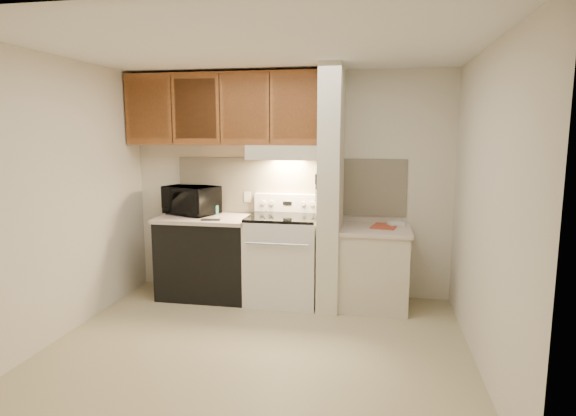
# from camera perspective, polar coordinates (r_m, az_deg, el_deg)

# --- Properties ---
(floor) EXTENTS (3.60, 3.60, 0.00)m
(floor) POSITION_cam_1_polar(r_m,az_deg,el_deg) (4.36, -3.56, -15.97)
(floor) COLOR tan
(floor) RESTS_ON ground
(ceiling) EXTENTS (3.60, 3.60, 0.00)m
(ceiling) POSITION_cam_1_polar(r_m,az_deg,el_deg) (4.01, -3.92, 18.48)
(ceiling) COLOR white
(ceiling) RESTS_ON wall_back
(wall_back) EXTENTS (3.60, 2.50, 0.02)m
(wall_back) POSITION_cam_1_polar(r_m,az_deg,el_deg) (5.45, 0.12, 2.80)
(wall_back) COLOR beige
(wall_back) RESTS_ON floor
(wall_left) EXTENTS (0.02, 3.00, 2.50)m
(wall_left) POSITION_cam_1_polar(r_m,az_deg,el_deg) (4.76, -25.23, 1.04)
(wall_left) COLOR beige
(wall_left) RESTS_ON floor
(wall_right) EXTENTS (0.02, 3.00, 2.50)m
(wall_right) POSITION_cam_1_polar(r_m,az_deg,el_deg) (3.96, 22.39, -0.23)
(wall_right) COLOR beige
(wall_right) RESTS_ON floor
(backsplash) EXTENTS (2.60, 0.02, 0.63)m
(backsplash) POSITION_cam_1_polar(r_m,az_deg,el_deg) (5.44, 0.10, 2.63)
(backsplash) COLOR beige
(backsplash) RESTS_ON wall_back
(range_body) EXTENTS (0.76, 0.65, 0.92)m
(range_body) POSITION_cam_1_polar(r_m,az_deg,el_deg) (5.26, -0.56, -6.19)
(range_body) COLOR silver
(range_body) RESTS_ON floor
(oven_window) EXTENTS (0.50, 0.01, 0.30)m
(oven_window) POSITION_cam_1_polar(r_m,az_deg,el_deg) (4.95, -1.26, -6.68)
(oven_window) COLOR black
(oven_window) RESTS_ON range_body
(oven_handle) EXTENTS (0.65, 0.02, 0.02)m
(oven_handle) POSITION_cam_1_polar(r_m,az_deg,el_deg) (4.86, -1.36, -4.31)
(oven_handle) COLOR silver
(oven_handle) RESTS_ON range_body
(cooktop) EXTENTS (0.74, 0.64, 0.03)m
(cooktop) POSITION_cam_1_polar(r_m,az_deg,el_deg) (5.16, -0.57, -1.09)
(cooktop) COLOR black
(cooktop) RESTS_ON range_body
(range_backguard) EXTENTS (0.76, 0.08, 0.20)m
(range_backguard) POSITION_cam_1_polar(r_m,az_deg,el_deg) (5.42, 0.01, 0.63)
(range_backguard) COLOR silver
(range_backguard) RESTS_ON range_body
(range_display) EXTENTS (0.10, 0.01, 0.04)m
(range_display) POSITION_cam_1_polar(r_m,az_deg,el_deg) (5.38, -0.07, 0.56)
(range_display) COLOR black
(range_display) RESTS_ON range_backguard
(range_knob_left_outer) EXTENTS (0.05, 0.02, 0.05)m
(range_knob_left_outer) POSITION_cam_1_polar(r_m,az_deg,el_deg) (5.43, -2.99, 0.64)
(range_knob_left_outer) COLOR silver
(range_knob_left_outer) RESTS_ON range_backguard
(range_knob_left_inner) EXTENTS (0.05, 0.02, 0.05)m
(range_knob_left_inner) POSITION_cam_1_polar(r_m,az_deg,el_deg) (5.41, -1.95, 0.61)
(range_knob_left_inner) COLOR silver
(range_knob_left_inner) RESTS_ON range_backguard
(range_knob_right_inner) EXTENTS (0.05, 0.02, 0.05)m
(range_knob_right_inner) POSITION_cam_1_polar(r_m,az_deg,el_deg) (5.34, 1.82, 0.51)
(range_knob_right_inner) COLOR silver
(range_knob_right_inner) RESTS_ON range_backguard
(range_knob_right_outer) EXTENTS (0.05, 0.02, 0.05)m
(range_knob_right_outer) POSITION_cam_1_polar(r_m,az_deg,el_deg) (5.33, 2.88, 0.48)
(range_knob_right_outer) COLOR silver
(range_knob_right_outer) RESTS_ON range_backguard
(dishwasher_front) EXTENTS (1.00, 0.63, 0.87)m
(dishwasher_front) POSITION_cam_1_polar(r_m,az_deg,el_deg) (5.51, -9.61, -5.89)
(dishwasher_front) COLOR black
(dishwasher_front) RESTS_ON floor
(left_countertop) EXTENTS (1.04, 0.67, 0.04)m
(left_countertop) POSITION_cam_1_polar(r_m,az_deg,el_deg) (5.41, -9.73, -1.23)
(left_countertop) COLOR beige
(left_countertop) RESTS_ON dishwasher_front
(spoon_rest) EXTENTS (0.21, 0.10, 0.01)m
(spoon_rest) POSITION_cam_1_polar(r_m,az_deg,el_deg) (5.18, -9.14, -1.37)
(spoon_rest) COLOR black
(spoon_rest) RESTS_ON left_countertop
(teal_jar) EXTENTS (0.11, 0.11, 0.11)m
(teal_jar) POSITION_cam_1_polar(r_m,az_deg,el_deg) (5.52, -8.73, -0.21)
(teal_jar) COLOR #276459
(teal_jar) RESTS_ON left_countertop
(outlet) EXTENTS (0.08, 0.01, 0.12)m
(outlet) POSITION_cam_1_polar(r_m,az_deg,el_deg) (5.55, -4.81, 1.32)
(outlet) COLOR beige
(outlet) RESTS_ON backsplash
(microwave) EXTENTS (0.68, 0.58, 0.32)m
(microwave) POSITION_cam_1_polar(r_m,az_deg,el_deg) (5.59, -11.41, 0.92)
(microwave) COLOR black
(microwave) RESTS_ON left_countertop
(partition_pillar) EXTENTS (0.22, 0.70, 2.50)m
(partition_pillar) POSITION_cam_1_polar(r_m,az_deg,el_deg) (5.04, 5.13, 2.25)
(partition_pillar) COLOR beige
(partition_pillar) RESTS_ON floor
(pillar_trim) EXTENTS (0.01, 0.70, 0.04)m
(pillar_trim) POSITION_cam_1_polar(r_m,az_deg,el_deg) (5.04, 3.82, 2.85)
(pillar_trim) COLOR brown
(pillar_trim) RESTS_ON partition_pillar
(knife_strip) EXTENTS (0.02, 0.42, 0.04)m
(knife_strip) POSITION_cam_1_polar(r_m,az_deg,el_deg) (4.99, 3.69, 3.02)
(knife_strip) COLOR black
(knife_strip) RESTS_ON partition_pillar
(knife_blade_a) EXTENTS (0.01, 0.03, 0.16)m
(knife_blade_a) POSITION_cam_1_polar(r_m,az_deg,el_deg) (4.85, 3.32, 1.65)
(knife_blade_a) COLOR silver
(knife_blade_a) RESTS_ON knife_strip
(knife_handle_a) EXTENTS (0.02, 0.02, 0.10)m
(knife_handle_a) POSITION_cam_1_polar(r_m,az_deg,el_deg) (4.84, 3.34, 3.42)
(knife_handle_a) COLOR black
(knife_handle_a) RESTS_ON knife_strip
(knife_blade_b) EXTENTS (0.01, 0.04, 0.18)m
(knife_blade_b) POSITION_cam_1_polar(r_m,az_deg,el_deg) (4.93, 3.43, 1.66)
(knife_blade_b) COLOR silver
(knife_blade_b) RESTS_ON knife_strip
(knife_handle_b) EXTENTS (0.02, 0.02, 0.10)m
(knife_handle_b) POSITION_cam_1_polar(r_m,az_deg,el_deg) (4.90, 3.43, 3.50)
(knife_handle_b) COLOR black
(knife_handle_b) RESTS_ON knife_strip
(knife_blade_c) EXTENTS (0.01, 0.04, 0.20)m
(knife_blade_c) POSITION_cam_1_polar(r_m,az_deg,el_deg) (5.00, 3.52, 1.63)
(knife_blade_c) COLOR silver
(knife_blade_c) RESTS_ON knife_strip
(knife_handle_c) EXTENTS (0.02, 0.02, 0.10)m
(knife_handle_c) POSITION_cam_1_polar(r_m,az_deg,el_deg) (4.98, 3.54, 3.58)
(knife_handle_c) COLOR black
(knife_handle_c) RESTS_ON knife_strip
(knife_blade_d) EXTENTS (0.01, 0.04, 0.16)m
(knife_blade_d) POSITION_cam_1_polar(r_m,az_deg,el_deg) (5.09, 3.66, 2.00)
(knife_blade_d) COLOR silver
(knife_blade_d) RESTS_ON knife_strip
(knife_handle_d) EXTENTS (0.02, 0.02, 0.10)m
(knife_handle_d) POSITION_cam_1_polar(r_m,az_deg,el_deg) (5.06, 3.65, 3.66)
(knife_handle_d) COLOR black
(knife_handle_d) RESTS_ON knife_strip
(knife_blade_e) EXTENTS (0.01, 0.04, 0.18)m
(knife_blade_e) POSITION_cam_1_polar(r_m,az_deg,el_deg) (5.18, 3.77, 2.00)
(knife_blade_e) COLOR silver
(knife_blade_e) RESTS_ON knife_strip
(knife_handle_e) EXTENTS (0.02, 0.02, 0.10)m
(knife_handle_e) POSITION_cam_1_polar(r_m,az_deg,el_deg) (5.13, 3.75, 3.74)
(knife_handle_e) COLOR black
(knife_handle_e) RESTS_ON knife_strip
(oven_mitt) EXTENTS (0.03, 0.11, 0.25)m
(oven_mitt) POSITION_cam_1_polar(r_m,az_deg,el_deg) (5.23, 3.84, 1.31)
(oven_mitt) COLOR gray
(oven_mitt) RESTS_ON partition_pillar
(right_cab_base) EXTENTS (0.70, 0.60, 0.81)m
(right_cab_base) POSITION_cam_1_polar(r_m,az_deg,el_deg) (5.18, 10.10, -7.20)
(right_cab_base) COLOR beige
(right_cab_base) RESTS_ON floor
(right_countertop) EXTENTS (0.74, 0.64, 0.04)m
(right_countertop) POSITION_cam_1_polar(r_m,az_deg,el_deg) (5.08, 10.23, -2.59)
(right_countertop) COLOR beige
(right_countertop) RESTS_ON right_cab_base
(red_folder) EXTENTS (0.31, 0.38, 0.01)m
(red_folder) POSITION_cam_1_polar(r_m,az_deg,el_deg) (5.18, 11.36, -2.13)
(red_folder) COLOR #AF422B
(red_folder) RESTS_ON right_countertop
(white_box) EXTENTS (0.19, 0.16, 0.04)m
(white_box) POSITION_cam_1_polar(r_m,az_deg,el_deg) (5.26, 12.66, -1.83)
(white_box) COLOR white
(white_box) RESTS_ON right_countertop
(range_hood) EXTENTS (0.78, 0.44, 0.15)m
(range_hood) POSITION_cam_1_polar(r_m,az_deg,el_deg) (5.21, -0.31, 6.64)
(range_hood) COLOR beige
(range_hood) RESTS_ON upper_cabinets
(hood_lip) EXTENTS (0.78, 0.04, 0.06)m
(hood_lip) POSITION_cam_1_polar(r_m,az_deg,el_deg) (5.00, -0.76, 6.03)
(hood_lip) COLOR beige
(hood_lip) RESTS_ON range_hood
(upper_cabinets) EXTENTS (2.18, 0.33, 0.77)m
(upper_cabinets) POSITION_cam_1_polar(r_m,az_deg,el_deg) (5.42, -7.56, 11.52)
(upper_cabinets) COLOR brown
(upper_cabinets) RESTS_ON wall_back
(cab_door_a) EXTENTS (0.46, 0.01, 0.63)m
(cab_door_a) POSITION_cam_1_polar(r_m,az_deg,el_deg) (5.58, -16.24, 11.17)
(cab_door_a) COLOR brown
(cab_door_a) RESTS_ON upper_cabinets
(cab_gap_a) EXTENTS (0.01, 0.01, 0.73)m
(cab_gap_a) POSITION_cam_1_polar(r_m,az_deg,el_deg) (5.47, -13.64, 11.33)
(cab_gap_a) COLOR black
(cab_gap_a) RESTS_ON upper_cabinets
(cab_door_b) EXTENTS (0.46, 0.01, 0.63)m
(cab_door_b) POSITION_cam_1_polar(r_m,az_deg,el_deg) (5.36, -10.92, 11.47)
(cab_door_b) COLOR brown
(cab_door_b) RESTS_ON upper_cabinets
(cab_gap_b) EXTENTS (0.01, 0.01, 0.73)m
(cab_gap_b) POSITION_cam_1_polar(r_m,az_deg,el_deg) (5.27, -8.11, 11.59)
(cab_gap_b) COLOR black
(cab_gap_b) RESTS_ON upper_cabinets
(cab_door_c) EXTENTS (0.46, 0.01, 0.63)m
(cab_door_c) POSITION_cam_1_polar(r_m,az_deg,el_deg) (5.19, -5.19, 11.68)
(cab_door_c) COLOR brown
(cab_door_c) RESTS_ON upper_cabinets
(cab_gap_c) EXTENTS (0.01, 0.01, 0.73)m
(cab_gap_c) POSITION_cam_1_polar(r_m,az_deg,el_deg) (5.12, -2.19, 11.75)
(cab_gap_c) COLOR black
(cab_gap_c) RESTS_ON upper_cabinets
(cab_door_d) EXTENTS (0.46, 0.01, 0.63)m
(cab_door_d) POSITION_cam_1_polar(r_m,az_deg,el_deg) (5.07, 0.88, 11.78)
(cab_door_d) COLOR brown
(cab_door_d) RESTS_ON upper_cabinets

